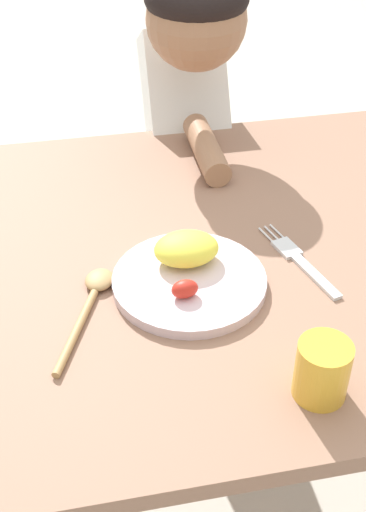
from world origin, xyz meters
TOP-DOWN VIEW (x-y plane):
  - ground_plane at (0.00, 0.00)m, footprint 8.00×8.00m
  - dining_table at (0.00, 0.00)m, footprint 1.14×0.82m
  - plate at (-0.07, -0.07)m, footprint 0.23×0.23m
  - fork at (0.11, -0.06)m, footprint 0.07×0.20m
  - spoon at (-0.22, -0.09)m, footprint 0.11×0.21m
  - drinking_cup at (0.04, -0.31)m, footprint 0.07×0.07m
  - person at (0.03, 0.46)m, footprint 0.19×0.44m

SIDE VIEW (x-z plane):
  - ground_plane at x=0.00m, z-range 0.00..0.00m
  - dining_table at x=0.00m, z-range 0.21..0.89m
  - person at x=0.03m, z-range 0.09..1.10m
  - fork at x=0.11m, z-range 0.68..0.69m
  - spoon at x=-0.22m, z-range 0.68..0.70m
  - plate at x=-0.07m, z-range 0.67..0.73m
  - drinking_cup at x=0.04m, z-range 0.68..0.76m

